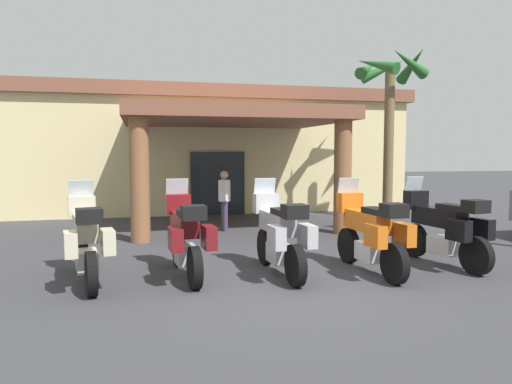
% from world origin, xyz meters
% --- Properties ---
extents(ground_plane, '(80.00, 80.00, 0.00)m').
position_xyz_m(ground_plane, '(0.00, 0.00, 0.00)').
color(ground_plane, '#38383D').
extents(motel_building, '(14.54, 12.05, 4.33)m').
position_xyz_m(motel_building, '(-0.10, 11.85, 2.20)').
color(motel_building, beige).
rests_on(motel_building, ground_plane).
extents(motorcycle_cream, '(0.92, 2.19, 1.61)m').
position_xyz_m(motorcycle_cream, '(-3.10, 0.71, 0.70)').
color(motorcycle_cream, black).
rests_on(motorcycle_cream, ground_plane).
extents(motorcycle_maroon, '(0.76, 2.21, 1.61)m').
position_xyz_m(motorcycle_maroon, '(-1.54, 0.79, 0.70)').
color(motorcycle_maroon, black).
rests_on(motorcycle_maroon, ground_plane).
extents(motorcycle_silver, '(0.73, 2.21, 1.61)m').
position_xyz_m(motorcycle_silver, '(0.03, 0.61, 0.70)').
color(motorcycle_silver, black).
rests_on(motorcycle_silver, ground_plane).
extents(motorcycle_orange, '(0.73, 2.21, 1.61)m').
position_xyz_m(motorcycle_orange, '(1.60, 0.42, 0.70)').
color(motorcycle_orange, black).
rests_on(motorcycle_orange, ground_plane).
extents(motorcycle_black, '(0.87, 2.20, 1.61)m').
position_xyz_m(motorcycle_black, '(3.17, 0.65, 0.70)').
color(motorcycle_black, black).
rests_on(motorcycle_black, ground_plane).
extents(pedestrian, '(0.32, 0.53, 1.60)m').
position_xyz_m(pedestrian, '(-0.24, 5.36, 0.92)').
color(pedestrian, '#3F334C').
rests_on(pedestrian, ground_plane).
extents(palm_tree_near_portico, '(2.13, 2.22, 5.25)m').
position_xyz_m(palm_tree_near_portico, '(4.96, 6.37, 3.94)').
color(palm_tree_near_portico, brown).
rests_on(palm_tree_near_portico, ground_plane).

